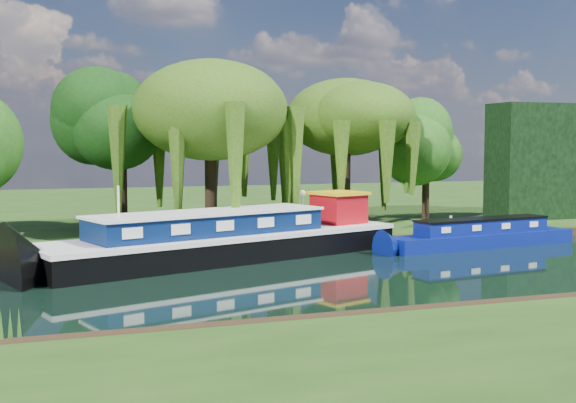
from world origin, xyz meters
name	(u,v)px	position (x,y,z in m)	size (l,w,h in m)	color
ground	(374,273)	(0.00, 0.00, 0.00)	(120.00, 120.00, 0.00)	black
far_bank	(205,206)	(0.00, 34.00, 0.23)	(120.00, 52.00, 0.45)	#1D3C10
dutch_barge	(229,239)	(-5.00, 5.89, 0.98)	(19.16, 9.92, 3.96)	black
narrowboat	(482,236)	(9.19, 5.53, 0.61)	(11.87, 3.47, 1.71)	navy
red_dinghy	(117,265)	(-10.42, 5.74, 0.00)	(2.12, 2.96, 0.61)	#9C0B13
white_cruiser	(523,240)	(13.01, 6.98, 0.00)	(2.16, 2.50, 1.32)	silver
willow_left	(210,114)	(-4.31, 12.87, 7.38)	(7.96, 7.96, 9.54)	black
willow_right	(345,127)	(4.95, 14.62, 6.72)	(7.05, 7.05, 8.59)	black
tree_far_mid	(121,128)	(-8.90, 17.41, 6.64)	(5.49, 5.49, 8.99)	black
tree_far_right	(426,148)	(11.16, 15.13, 5.36)	(4.35, 4.35, 7.12)	black
conifer_hedge	(533,161)	(19.00, 14.00, 4.45)	(6.00, 3.00, 8.00)	black
lamppost	(302,200)	(0.50, 10.50, 2.42)	(0.36, 0.36, 2.56)	silver
mooring_posts	(298,230)	(-0.50, 8.40, 0.95)	(19.16, 0.16, 1.00)	silver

